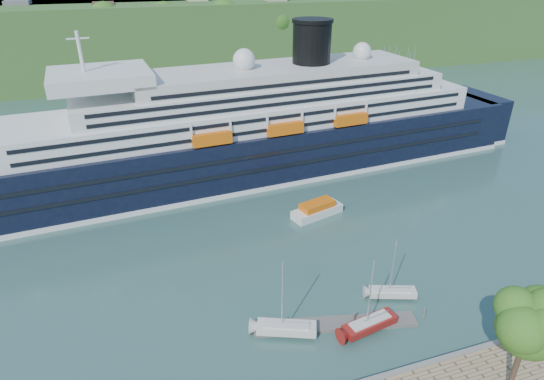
{
  "coord_description": "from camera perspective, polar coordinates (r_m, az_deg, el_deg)",
  "views": [
    {
      "loc": [
        -18.25,
        -25.8,
        36.79
      ],
      "look_at": [
        0.35,
        30.0,
        6.69
      ],
      "focal_mm": 30.0,
      "sensor_mm": 36.0,
      "label": 1
    }
  ],
  "objects": [
    {
      "name": "floating_pontoon",
      "position": [
        53.58,
        7.96,
        -16.3
      ],
      "size": [
        18.45,
        6.39,
        0.41
      ],
      "primitive_type": null,
      "rotation": [
        0.0,
        0.0,
        -0.23
      ],
      "color": "slate",
      "rests_on": "ground"
    },
    {
      "name": "sailboat_white_far",
      "position": [
        56.16,
        15.28,
        -9.77
      ],
      "size": [
        6.4,
        3.69,
        7.98
      ],
      "primitive_type": null,
      "rotation": [
        0.0,
        0.0,
        -0.34
      ],
      "color": "silver",
      "rests_on": "ground"
    },
    {
      "name": "sailboat_white_near",
      "position": [
        49.14,
        1.88,
        -13.81
      ],
      "size": [
        7.37,
        4.59,
        9.25
      ],
      "primitive_type": null,
      "rotation": [
        0.0,
        0.0,
        -0.4
      ],
      "color": "silver",
      "rests_on": "ground"
    },
    {
      "name": "quay_coping",
      "position": [
        47.53,
        12.1,
        -22.3
      ],
      "size": [
        220.0,
        0.5,
        0.3
      ],
      "primitive_type": "cube",
      "color": "slate",
      "rests_on": "promenade"
    },
    {
      "name": "tender_launch",
      "position": [
        72.76,
        5.68,
        -2.35
      ],
      "size": [
        9.05,
        5.1,
        2.37
      ],
      "primitive_type": null,
      "rotation": [
        0.0,
        0.0,
        0.27
      ],
      "color": "#E0600D",
      "rests_on": "ground"
    },
    {
      "name": "far_hillside",
      "position": [
        173.56,
        -12.86,
        18.26
      ],
      "size": [
        400.0,
        50.0,
        24.0
      ],
      "primitive_type": "cube",
      "color": "#355823",
      "rests_on": "ground"
    },
    {
      "name": "sailboat_red",
      "position": [
        50.74,
        12.56,
        -13.09
      ],
      "size": [
        7.33,
        3.13,
        9.18
      ],
      "primitive_type": null,
      "rotation": [
        0.0,
        0.0,
        0.17
      ],
      "color": "maroon",
      "rests_on": "ground"
    },
    {
      "name": "cruise_ship",
      "position": [
        82.7,
        -3.37,
        10.86
      ],
      "size": [
        123.25,
        26.42,
        27.46
      ],
      "primitive_type": null,
      "rotation": [
        0.0,
        0.0,
        0.07
      ],
      "color": "black",
      "rests_on": "ground"
    },
    {
      "name": "promenade_tree",
      "position": [
        47.26,
        29.17,
        -16.07
      ],
      "size": [
        7.35,
        7.35,
        12.17
      ],
      "primitive_type": null,
      "color": "#29661A",
      "rests_on": "promenade"
    }
  ]
}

